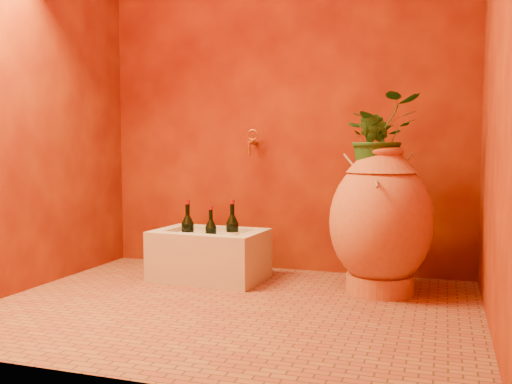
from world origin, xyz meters
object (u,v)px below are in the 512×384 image
(wine_bottle_b, at_px, (188,234))
(wine_bottle_c, at_px, (211,237))
(stone_basin, at_px, (209,256))
(wine_bottle_a, at_px, (232,234))
(amphora, at_px, (381,221))
(wall_tap, at_px, (252,141))

(wine_bottle_b, distance_m, wine_bottle_c, 0.15)
(stone_basin, bearing_deg, wine_bottle_a, 4.22)
(stone_basin, relative_size, wine_bottle_b, 2.11)
(wine_bottle_b, bearing_deg, amphora, 3.14)
(amphora, xyz_separation_m, stone_basin, (-1.05, 0.01, -0.26))
(stone_basin, height_order, wall_tap, wall_tap)
(wine_bottle_a, bearing_deg, wine_bottle_c, -157.23)
(wine_bottle_c, bearing_deg, wine_bottle_b, -167.73)
(wine_bottle_a, bearing_deg, amphora, -1.15)
(amphora, xyz_separation_m, wall_tap, (-0.90, 0.37, 0.46))
(wine_bottle_a, xyz_separation_m, wine_bottle_b, (-0.26, -0.08, -0.00))
(wall_tap, bearing_deg, wine_bottle_a, -91.44)
(wine_bottle_b, relative_size, wall_tap, 1.86)
(wall_tap, bearing_deg, wine_bottle_c, -108.00)
(stone_basin, bearing_deg, wall_tap, 66.36)
(wine_bottle_b, xyz_separation_m, wall_tap, (0.27, 0.43, 0.58))
(wine_bottle_a, xyz_separation_m, wine_bottle_c, (-0.12, -0.05, -0.01))
(amphora, distance_m, wall_tap, 1.07)
(amphora, relative_size, stone_basin, 1.19)
(amphora, bearing_deg, wine_bottle_b, -176.86)
(wall_tap, bearing_deg, stone_basin, -113.64)
(stone_basin, bearing_deg, amphora, -0.39)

